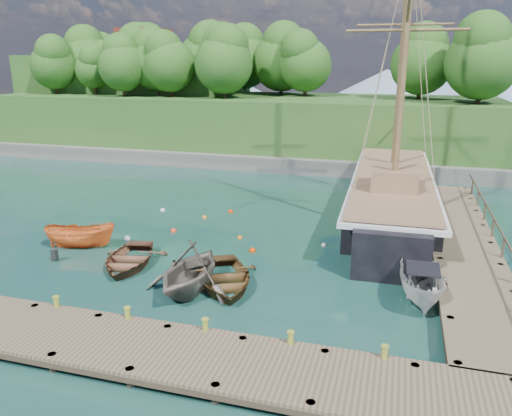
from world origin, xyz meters
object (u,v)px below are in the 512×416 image
Objects in this scene: schooner at (391,199)px; cabin_boat_white at (420,300)px; rowboat_0 at (129,265)px; motorboat_orange at (82,247)px; rowboat_1 at (190,292)px; rowboat_2 at (224,285)px.

cabin_boat_white is at bearing -83.86° from schooner.
cabin_boat_white is (13.47, 0.11, 0.00)m from rowboat_0.
schooner is at bearing -70.69° from motorboat_orange.
motorboat_orange reaches higher than rowboat_0.
cabin_boat_white is at bearing 15.04° from rowboat_1.
motorboat_orange is 0.86× the size of cabin_boat_white.
rowboat_0 is at bearing 145.43° from rowboat_2.
rowboat_1 is 0.94× the size of rowboat_2.
cabin_boat_white is (8.27, 0.93, 0.00)m from rowboat_2.
rowboat_2 is at bearing -118.87° from motorboat_orange.
cabin_boat_white is 11.90m from schooner.
motorboat_orange is 0.14× the size of schooner.
rowboat_0 is at bearing 159.45° from rowboat_1.
motorboat_orange is 18.76m from schooner.
rowboat_2 is at bearing -179.63° from cabin_boat_white.
rowboat_1 is 15.82m from schooner.
motorboat_orange is (-7.66, 3.26, 0.00)m from rowboat_1.
rowboat_1 is 1.19× the size of motorboat_orange.
rowboat_1 is at bearing -174.64° from cabin_boat_white.
motorboat_orange is (-3.65, 1.47, 0.00)m from rowboat_0.
schooner reaches higher than rowboat_0.
rowboat_2 is at bearing -119.31° from schooner.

